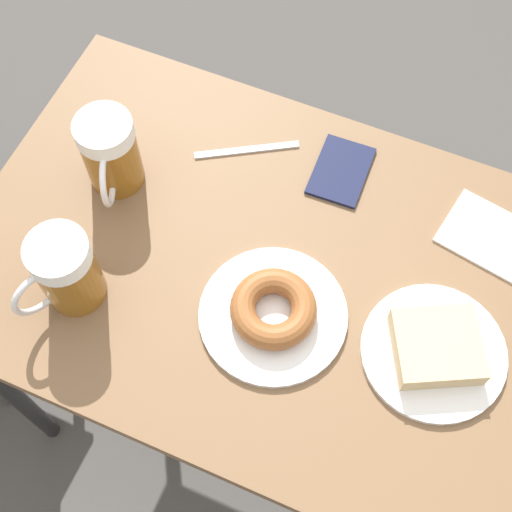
# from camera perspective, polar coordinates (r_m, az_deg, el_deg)

# --- Properties ---
(ground_plane) EXTENTS (8.00, 8.00, 0.00)m
(ground_plane) POSITION_cam_1_polar(r_m,az_deg,el_deg) (1.84, -0.00, -10.88)
(ground_plane) COLOR #474442
(table) EXTENTS (0.65, 0.94, 0.75)m
(table) POSITION_cam_1_polar(r_m,az_deg,el_deg) (1.21, -0.00, -2.12)
(table) COLOR brown
(table) RESTS_ON ground_plane
(plate_with_cake) EXTENTS (0.22, 0.22, 0.05)m
(plate_with_cake) POSITION_cam_1_polar(r_m,az_deg,el_deg) (1.09, 14.16, -7.22)
(plate_with_cake) COLOR white
(plate_with_cake) RESTS_ON table
(plate_with_donut) EXTENTS (0.23, 0.23, 0.05)m
(plate_with_donut) POSITION_cam_1_polar(r_m,az_deg,el_deg) (1.08, 1.39, -4.46)
(plate_with_donut) COLOR white
(plate_with_donut) RESTS_ON table
(beer_mug_left) EXTENTS (0.14, 0.09, 0.14)m
(beer_mug_left) POSITION_cam_1_polar(r_m,az_deg,el_deg) (1.08, -15.01, -1.21)
(beer_mug_left) COLOR #8C5619
(beer_mug_left) RESTS_ON table
(beer_mug_center) EXTENTS (0.14, 0.09, 0.14)m
(beer_mug_center) POSITION_cam_1_polar(r_m,az_deg,el_deg) (1.18, -11.58, 8.04)
(beer_mug_center) COLOR #8C5619
(beer_mug_center) RESTS_ON table
(napkin_folded) EXTENTS (0.14, 0.17, 0.00)m
(napkin_folded) POSITION_cam_1_polar(r_m,az_deg,el_deg) (1.21, 18.23, 1.49)
(napkin_folded) COLOR white
(napkin_folded) RESTS_ON table
(fork) EXTENTS (0.10, 0.16, 0.00)m
(fork) POSITION_cam_1_polar(r_m,az_deg,el_deg) (1.24, -0.74, 8.48)
(fork) COLOR silver
(fork) RESTS_ON table
(passport_near_edge) EXTENTS (0.13, 0.09, 0.01)m
(passport_near_edge) POSITION_cam_1_polar(r_m,az_deg,el_deg) (1.23, 6.81, 6.78)
(passport_near_edge) COLOR #141938
(passport_near_edge) RESTS_ON table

